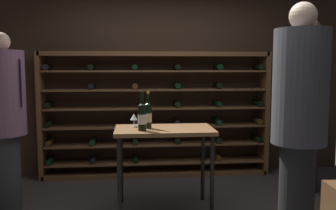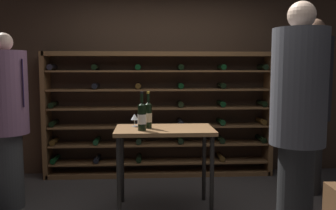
% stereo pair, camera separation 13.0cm
% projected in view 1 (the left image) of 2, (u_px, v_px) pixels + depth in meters
% --- Properties ---
extents(back_wall, '(5.32, 0.10, 2.73)m').
position_uv_depth(back_wall, '(160.00, 77.00, 5.17)').
color(back_wall, '#3D2B1E').
rests_on(back_wall, ground).
extents(wine_rack, '(3.13, 0.32, 1.71)m').
position_uv_depth(wine_rack, '(156.00, 115.00, 5.01)').
color(wine_rack, brown).
rests_on(wine_rack, ground).
extents(tasting_table, '(1.02, 0.59, 0.87)m').
position_uv_depth(tasting_table, '(164.00, 139.00, 3.78)').
color(tasting_table, brown).
rests_on(tasting_table, ground).
extents(person_guest_plum_blouse, '(0.45, 0.46, 2.03)m').
position_uv_depth(person_guest_plum_blouse, '(299.00, 114.00, 3.00)').
color(person_guest_plum_blouse, '#252525').
rests_on(person_guest_plum_blouse, ground).
extents(person_bystander_dark_jacket, '(0.45, 0.45, 1.86)m').
position_uv_depth(person_bystander_dark_jacket, '(4.00, 114.00, 3.75)').
color(person_bystander_dark_jacket, '#323232').
rests_on(person_bystander_dark_jacket, ground).
extents(person_guest_khaki, '(0.42, 0.42, 2.06)m').
position_uv_depth(person_guest_khaki, '(308.00, 97.00, 4.33)').
color(person_guest_khaki, '#242424').
rests_on(person_guest_khaki, ground).
extents(wine_bottle_green_slim, '(0.09, 0.09, 0.39)m').
position_uv_depth(wine_bottle_green_slim, '(142.00, 116.00, 3.61)').
color(wine_bottle_green_slim, black).
rests_on(wine_bottle_green_slim, tasting_table).
extents(wine_bottle_black_capsule, '(0.08, 0.08, 0.38)m').
position_uv_depth(wine_bottle_black_capsule, '(148.00, 115.00, 3.75)').
color(wine_bottle_black_capsule, black).
rests_on(wine_bottle_black_capsule, tasting_table).
extents(wine_glass_stemmed_right, '(0.08, 0.08, 0.14)m').
position_uv_depth(wine_glass_stemmed_right, '(134.00, 117.00, 3.86)').
color(wine_glass_stemmed_right, silver).
rests_on(wine_glass_stemmed_right, tasting_table).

